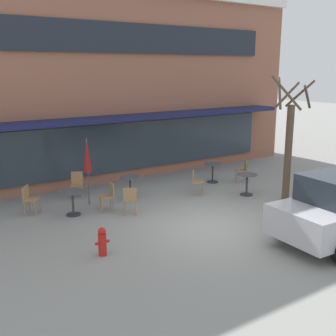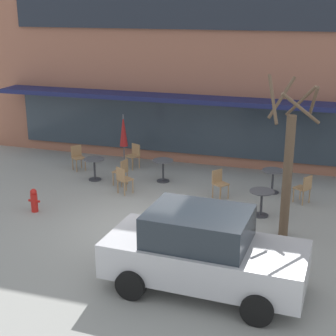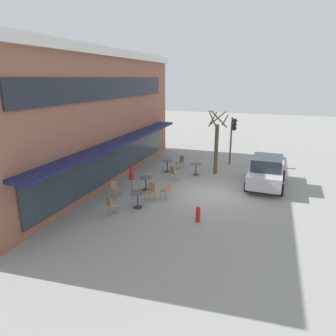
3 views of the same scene
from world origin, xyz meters
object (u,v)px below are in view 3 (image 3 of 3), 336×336
(fire_hydrant, at_px, (198,214))
(cafe_chair_2, at_px, (151,190))
(cafe_table_by_tree, at_px, (167,164))
(cafe_chair_1, at_px, (181,161))
(cafe_table_near_wall, at_px, (146,181))
(street_tree, at_px, (216,144))
(cafe_table_mid_patio, at_px, (196,167))
(cafe_chair_4, at_px, (166,190))
(parked_sedan, at_px, (266,171))
(cafe_table_streetside, at_px, (138,198))
(cafe_chair_3, at_px, (111,204))
(cafe_chair_5, at_px, (115,188))
(patio_umbrella_green_folded, at_px, (131,169))
(traffic_light_pole, at_px, (233,133))
(cafe_chair_0, at_px, (174,172))

(fire_hydrant, bearing_deg, cafe_chair_2, 61.17)
(cafe_table_by_tree, bearing_deg, cafe_chair_1, -32.02)
(cafe_table_near_wall, relative_size, street_tree, 0.18)
(cafe_table_by_tree, xyz_separation_m, cafe_table_mid_patio, (-0.09, -1.98, 0.00))
(cafe_table_by_tree, bearing_deg, fire_hydrant, -150.37)
(cafe_chair_4, xyz_separation_m, parked_sedan, (3.76, -4.75, 0.35))
(cafe_table_streetside, bearing_deg, parked_sedan, -47.63)
(cafe_chair_3, bearing_deg, cafe_chair_5, 23.62)
(cafe_table_by_tree, distance_m, street_tree, 3.47)
(cafe_table_mid_patio, height_order, street_tree, street_tree)
(cafe_chair_3, bearing_deg, cafe_chair_2, -26.14)
(patio_umbrella_green_folded, bearing_deg, cafe_table_streetside, -139.88)
(patio_umbrella_green_folded, relative_size, street_tree, 0.53)
(traffic_light_pole, bearing_deg, cafe_chair_1, 123.99)
(cafe_table_mid_patio, height_order, cafe_chair_2, cafe_chair_2)
(cafe_chair_4, bearing_deg, parked_sedan, -51.69)
(cafe_table_mid_patio, xyz_separation_m, patio_umbrella_green_folded, (-5.05, 2.10, 1.11))
(cafe_table_by_tree, xyz_separation_m, cafe_chair_4, (-4.51, -1.53, 0.01))
(cafe_chair_1, xyz_separation_m, street_tree, (-0.36, -2.46, 1.43))
(cafe_chair_2, bearing_deg, cafe_chair_3, 153.86)
(patio_umbrella_green_folded, bearing_deg, cafe_table_near_wall, -5.27)
(cafe_table_by_tree, distance_m, cafe_chair_5, 5.27)
(cafe_table_near_wall, xyz_separation_m, cafe_chair_2, (-1.18, -0.78, 0.01))
(parked_sedan, height_order, street_tree, street_tree)
(cafe_table_mid_patio, bearing_deg, cafe_chair_3, 162.00)
(cafe_table_mid_patio, height_order, traffic_light_pole, traffic_light_pole)
(cafe_table_streetside, distance_m, fire_hydrant, 3.12)
(cafe_table_by_tree, distance_m, patio_umbrella_green_folded, 5.26)
(street_tree, xyz_separation_m, traffic_light_pole, (2.49, -0.69, 0.35))
(cafe_table_mid_patio, relative_size, cafe_chair_1, 0.85)
(cafe_table_near_wall, distance_m, cafe_chair_5, 1.85)
(cafe_table_streetside, xyz_separation_m, traffic_light_pole, (9.09, -3.21, 1.78))
(cafe_chair_1, xyz_separation_m, cafe_chair_4, (-5.52, -0.90, 0.00))
(cafe_chair_0, bearing_deg, traffic_light_pole, -31.31)
(cafe_table_near_wall, height_order, patio_umbrella_green_folded, patio_umbrella_green_folded)
(traffic_light_pole, bearing_deg, cafe_table_by_tree, 129.65)
(cafe_table_by_tree, relative_size, cafe_chair_0, 0.85)
(cafe_table_mid_patio, distance_m, cafe_chair_3, 7.29)
(cafe_table_mid_patio, relative_size, cafe_chair_3, 0.85)
(cafe_chair_3, height_order, fire_hydrant, cafe_chair_3)
(street_tree, bearing_deg, traffic_light_pole, -15.46)
(cafe_table_near_wall, bearing_deg, fire_hydrant, -127.15)
(cafe_table_mid_patio, bearing_deg, cafe_chair_2, 165.99)
(parked_sedan, height_order, fire_hydrant, parked_sedan)
(cafe_table_streetside, relative_size, cafe_chair_2, 0.85)
(cafe_chair_0, relative_size, cafe_chair_2, 1.00)
(parked_sedan, distance_m, fire_hydrant, 6.28)
(cafe_chair_1, xyz_separation_m, traffic_light_pole, (2.12, -3.15, 1.77))
(cafe_chair_2, xyz_separation_m, cafe_chair_4, (0.35, -0.74, 0.00))
(cafe_table_near_wall, height_order, cafe_table_mid_patio, same)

